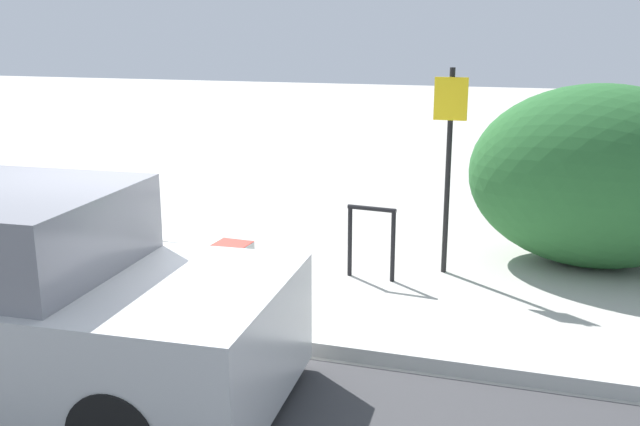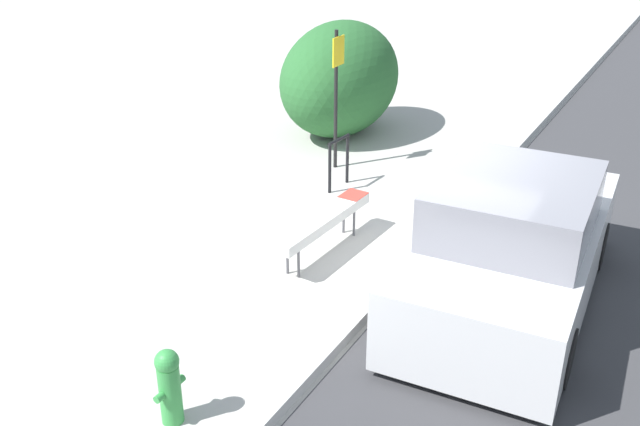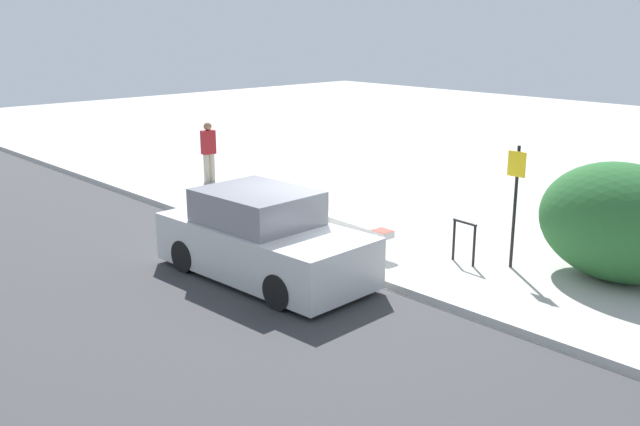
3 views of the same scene
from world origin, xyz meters
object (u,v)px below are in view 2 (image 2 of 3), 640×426
object	(u,v)px
bike_rack	(339,158)
sign_post	(337,87)
fire_hydrant	(169,384)
parked_car_near	(511,248)
bench	(323,221)

from	to	relation	value
bike_rack	sign_post	world-z (taller)	sign_post
fire_hydrant	parked_car_near	bearing A→B (deg)	-30.31
bench	bike_rack	bearing A→B (deg)	26.02
bench	parked_car_near	world-z (taller)	parked_car_near
sign_post	bench	bearing A→B (deg)	-154.76
fire_hydrant	bench	bearing A→B (deg)	6.28
bench	sign_post	world-z (taller)	sign_post
bike_rack	parked_car_near	xyz separation A→B (m)	(-1.99, -3.26, 0.20)
parked_car_near	fire_hydrant	bearing A→B (deg)	146.67
bench	sign_post	size ratio (longest dim) A/B	0.84
bike_rack	fire_hydrant	distance (m)	5.60
bench	fire_hydrant	xyz separation A→B (m)	(-3.43, -0.38, -0.06)
fire_hydrant	bike_rack	bearing A→B (deg)	12.73
fire_hydrant	parked_car_near	size ratio (longest dim) A/B	0.18
bench	sign_post	distance (m)	3.20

